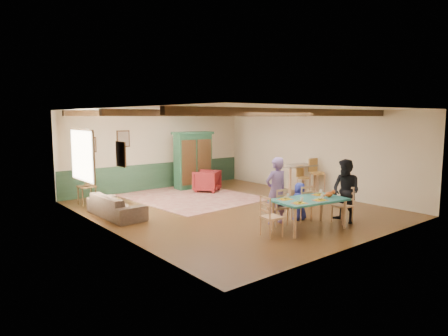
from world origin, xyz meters
TOP-DOWN VIEW (x-y plane):
  - floor at (0.00, 0.00)m, footprint 8.00×8.00m
  - wall_back at (0.00, 4.00)m, footprint 7.00×0.02m
  - wall_left at (-3.50, 0.00)m, footprint 0.02×8.00m
  - wall_right at (3.50, 0.00)m, footprint 0.02×8.00m
  - ceiling at (0.00, 0.00)m, footprint 7.00×8.00m
  - wainscot_back at (0.00, 3.98)m, footprint 6.95×0.03m
  - ceiling_beam_front at (0.00, -2.30)m, footprint 6.95×0.16m
  - ceiling_beam_mid at (0.00, 0.40)m, footprint 6.95×0.16m
  - ceiling_beam_back at (0.00, 3.00)m, footprint 6.95×0.16m
  - window_left at (-3.47, 1.70)m, footprint 0.06×1.60m
  - picture_left_wall at (-3.47, -0.60)m, footprint 0.04×0.42m
  - picture_back_a at (-1.30, 3.97)m, footprint 0.45×0.04m
  - picture_back_b at (-2.40, 3.97)m, footprint 0.38×0.04m
  - dining_table at (0.04, -2.66)m, footprint 1.77×1.14m
  - dining_chair_far_left at (-0.24, -1.95)m, footprint 0.44×0.45m
  - dining_chair_far_right at (0.49, -2.05)m, footprint 0.44×0.45m
  - dining_chair_end_left at (-1.01, -2.51)m, footprint 0.45×0.44m
  - dining_chair_end_right at (1.08, -2.80)m, footprint 0.45×0.44m
  - person_man at (-0.23, -1.88)m, footprint 0.63×0.46m
  - person_woman at (1.17, -2.82)m, footprint 0.67×0.81m
  - person_child at (0.50, -1.98)m, footprint 0.49×0.35m
  - cat at (0.52, -2.82)m, footprint 0.35×0.17m
  - place_setting_near_left at (-0.50, -2.81)m, footprint 0.40×0.32m
  - place_setting_near_center at (0.09, -2.90)m, footprint 0.40×0.32m
  - place_setting_far_left at (-0.43, -2.36)m, footprint 0.40×0.32m
  - place_setting_far_right at (0.57, -2.50)m, footprint 0.40×0.32m
  - area_rug at (0.03, 2.02)m, footprint 3.59×4.18m
  - armoire at (0.97, 3.27)m, footprint 1.45×0.67m
  - armchair at (0.97, 2.45)m, footprint 1.10×1.10m
  - sofa at (-2.86, 1.14)m, footprint 0.82×1.95m
  - end_table at (-2.93, 2.95)m, footprint 0.46×0.46m
  - table_lamp at (-2.93, 2.95)m, footprint 0.29×0.29m
  - counter_table at (2.86, 0.14)m, footprint 1.26×0.84m
  - bar_stool_left at (2.74, -0.24)m, footprint 0.39×0.42m
  - bar_stool_right at (3.22, -0.40)m, footprint 0.44×0.48m

SIDE VIEW (x-z plane):
  - floor at x=0.00m, z-range 0.00..0.00m
  - area_rug at x=0.03m, z-range 0.00..0.01m
  - end_table at x=-2.93m, z-range 0.00..0.55m
  - sofa at x=-2.86m, z-range 0.00..0.56m
  - dining_table at x=0.04m, z-range 0.00..0.69m
  - armchair at x=0.97m, z-range 0.00..0.73m
  - dining_chair_far_left at x=-0.24m, z-range 0.00..0.87m
  - dining_chair_far_right at x=0.49m, z-range 0.00..0.87m
  - dining_chair_end_left at x=-1.01m, z-range 0.00..0.87m
  - dining_chair_end_right at x=1.08m, z-range 0.00..0.87m
  - wainscot_back at x=0.00m, z-range 0.00..0.90m
  - person_child at x=0.50m, z-range 0.00..0.92m
  - counter_table at x=2.86m, z-range 0.00..0.98m
  - bar_stool_left at x=2.74m, z-range 0.00..1.00m
  - bar_stool_right at x=3.22m, z-range 0.00..1.20m
  - place_setting_near_left at x=-0.50m, z-range 0.69..0.80m
  - place_setting_near_center at x=0.09m, z-range 0.69..0.80m
  - place_setting_far_left at x=-0.43m, z-range 0.69..0.80m
  - place_setting_far_right at x=0.57m, z-range 0.69..0.80m
  - person_woman at x=1.17m, z-range 0.00..1.52m
  - cat at x=0.52m, z-range 0.69..0.85m
  - person_man at x=-0.23m, z-range 0.00..1.59m
  - table_lamp at x=-2.93m, z-range 0.55..1.06m
  - armoire at x=0.97m, z-range 0.00..2.00m
  - wall_back at x=0.00m, z-range 0.00..2.70m
  - wall_left at x=-3.50m, z-range 0.00..2.70m
  - wall_right at x=3.50m, z-range 0.00..2.70m
  - window_left at x=-3.47m, z-range 0.90..2.20m
  - picture_back_b at x=-2.40m, z-range 1.41..1.89m
  - picture_left_wall at x=-3.47m, z-range 1.49..2.01m
  - picture_back_a at x=-1.30m, z-range 1.52..2.08m
  - ceiling_beam_front at x=0.00m, z-range 2.53..2.69m
  - ceiling_beam_mid at x=0.00m, z-range 2.53..2.69m
  - ceiling_beam_back at x=0.00m, z-range 2.53..2.69m
  - ceiling at x=0.00m, z-range 2.69..2.71m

